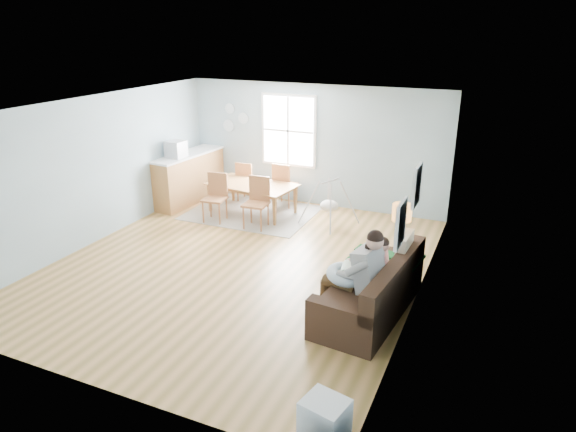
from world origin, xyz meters
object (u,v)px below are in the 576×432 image
at_px(baby_swing, 329,205).
at_px(father, 357,272).
at_px(chair_sw, 216,194).
at_px(chair_ne, 283,182).
at_px(counter, 189,177).
at_px(sofa, 373,294).
at_px(chair_nw, 246,179).
at_px(floor_lamp, 401,220).
at_px(dining_table, 251,199).
at_px(toddler, 375,259).
at_px(storage_cube, 324,420).
at_px(chair_se, 257,198).
at_px(monitor, 176,149).

bearing_deg(baby_swing, father, -64.87).
distance_m(chair_sw, chair_ne, 1.62).
distance_m(father, counter, 6.12).
height_order(sofa, chair_nw, chair_nw).
bearing_deg(floor_lamp, father, -106.77).
height_order(dining_table, chair_sw, chair_sw).
xyz_separation_m(sofa, toddler, (-0.06, 0.21, 0.44)).
height_order(storage_cube, chair_ne, chair_ne).
height_order(toddler, chair_sw, toddler).
relative_size(chair_se, monitor, 2.53).
bearing_deg(chair_ne, baby_swing, -25.00).
distance_m(dining_table, chair_nw, 0.84).
height_order(toddler, floor_lamp, floor_lamp).
relative_size(storage_cube, dining_table, 0.26).
bearing_deg(sofa, chair_nw, 137.41).
xyz_separation_m(chair_sw, chair_se, (0.96, 0.01, 0.02)).
bearing_deg(monitor, chair_ne, 22.22).
distance_m(storage_cube, chair_se, 5.87).
bearing_deg(chair_sw, father, -34.66).
height_order(floor_lamp, chair_sw, floor_lamp).
distance_m(toddler, floor_lamp, 0.76).
height_order(chair_se, monitor, monitor).
bearing_deg(counter, sofa, -31.26).
distance_m(chair_sw, monitor, 1.50).
bearing_deg(floor_lamp, toddler, -110.37).
height_order(chair_nw, baby_swing, baby_swing).
relative_size(father, floor_lamp, 1.00).
distance_m(counter, baby_swing, 3.48).
distance_m(toddler, counter, 5.94).
distance_m(chair_nw, counter, 1.32).
xyz_separation_m(father, chair_se, (-2.86, 2.66, -0.16)).
distance_m(sofa, toddler, 0.49).
distance_m(dining_table, counter, 1.73).
distance_m(sofa, floor_lamp, 1.19).
xyz_separation_m(dining_table, counter, (-1.70, 0.15, 0.25)).
relative_size(counter, baby_swing, 1.73).
height_order(chair_ne, counter, counter).
height_order(sofa, toddler, toddler).
bearing_deg(floor_lamp, baby_swing, 130.10).
xyz_separation_m(father, baby_swing, (-1.57, 3.35, -0.34)).
distance_m(father, chair_sw, 4.65).
relative_size(floor_lamp, storage_cube, 2.87).
height_order(storage_cube, counter, counter).
relative_size(chair_nw, monitor, 2.30).
bearing_deg(floor_lamp, sofa, -101.42).
height_order(chair_nw, chair_ne, chair_ne).
bearing_deg(chair_ne, father, -54.01).
bearing_deg(baby_swing, floor_lamp, -49.90).
bearing_deg(chair_se, chair_sw, -179.15).
relative_size(sofa, chair_sw, 2.24).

